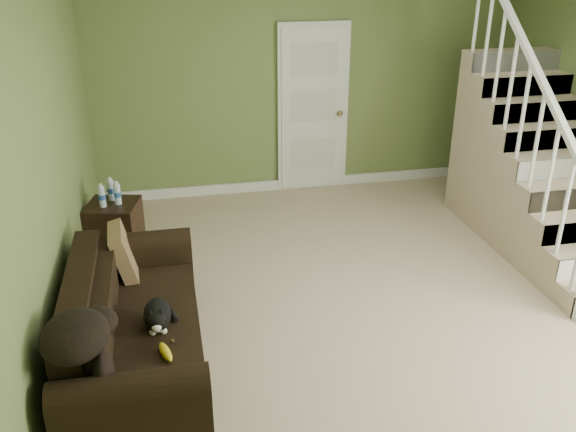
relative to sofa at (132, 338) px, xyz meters
name	(u,v)px	position (x,y,z in m)	size (l,w,h in m)	color
floor	(374,300)	(2.01, 0.58, -0.31)	(5.00, 5.50, 0.01)	#C2AC8C
wall_back	(304,84)	(2.01, 3.33, 0.99)	(5.00, 0.04, 2.60)	olive
wall_left	(48,183)	(-0.49, 0.58, 0.99)	(0.04, 5.50, 2.60)	olive
baseboard_back	(304,183)	(2.01, 3.30, -0.25)	(5.00, 0.04, 0.12)	white
baseboard_left	(78,328)	(-0.46, 0.58, -0.25)	(0.04, 5.50, 0.12)	white
door	(313,109)	(2.12, 3.28, 0.70)	(0.86, 0.12, 2.02)	white
staircase	(532,176)	(4.01, 1.54, 0.33)	(1.00, 2.51, 2.82)	#C2AC8C
sofa	(132,338)	(0.00, 0.00, 0.00)	(0.88, 2.04, 0.81)	black
side_table	(115,229)	(-0.21, 1.89, -0.02)	(0.56, 0.56, 0.79)	black
cat	(158,316)	(0.20, -0.10, 0.22)	(0.23, 0.50, 0.24)	black
banana	(166,352)	(0.24, -0.43, 0.16)	(0.06, 0.21, 0.06)	gold
throw_pillow	(124,253)	(-0.05, 0.72, 0.30)	(0.10, 0.42, 0.42)	#4B361E
throw_blanket	(75,336)	(-0.24, -0.68, 0.53)	(0.38, 0.50, 0.21)	black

